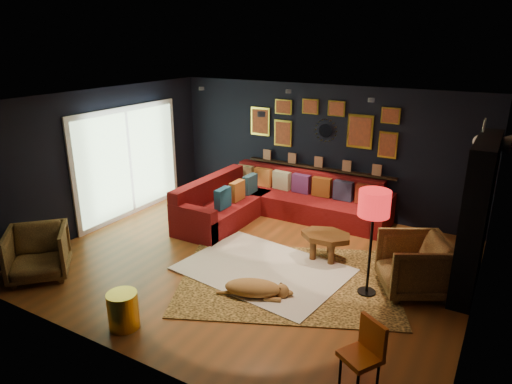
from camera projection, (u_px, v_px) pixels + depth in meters
The scene contains 20 objects.
floor at pixel (253, 261), 7.46m from camera, with size 6.50×6.50×0.00m, color brown.
room_walls at pixel (252, 167), 6.94m from camera, with size 6.50×6.50×6.50m.
sectional at pixel (272, 203), 9.13m from camera, with size 3.41×2.69×0.86m.
ledge at pixel (319, 168), 9.36m from camera, with size 3.20×0.12×0.04m, color black.
gallery_wall at pixel (321, 125), 9.11m from camera, with size 3.15×0.04×1.02m.
sunburst_mirror at pixel (326, 131), 9.09m from camera, with size 0.47×0.16×0.47m.
fireplace at pixel (475, 221), 6.40m from camera, with size 0.31×1.60×2.20m.
deer_head at pixel (493, 143), 6.46m from camera, with size 0.50×0.28×0.45m.
sliding_door at pixel (129, 162), 9.11m from camera, with size 0.06×2.80×2.20m.
ceiling_spots at pixel (278, 97), 7.29m from camera, with size 3.30×2.50×0.06m.
shag_rug at pixel (263, 270), 7.14m from camera, with size 2.45×1.78×0.03m, color white.
leopard_rug at pixel (287, 280), 6.84m from camera, with size 3.17×2.26×0.02m, color #DDAA51.
coffee_table at pixel (326, 239), 7.40m from camera, with size 0.87×0.67×0.42m.
pouf at pixel (228, 210), 9.04m from camera, with size 0.54×0.54×0.35m, color maroon.
armchair_left at pixel (38, 251), 6.85m from camera, with size 0.83×0.78×0.86m, color #B88840.
armchair_right at pixel (414, 262), 6.43m from camera, with size 0.89×0.83×0.92m, color #B88840.
gold_stool at pixel (123, 310), 5.69m from camera, with size 0.38×0.38×0.48m, color yellow.
orange_chair at pixel (365, 349), 4.66m from camera, with size 0.49×0.49×0.77m.
floor_lamp at pixel (374, 208), 6.09m from camera, with size 0.43×0.43×1.55m.
dog at pixel (253, 285), 6.37m from camera, with size 1.09×0.54×0.34m, color #B1803E, non-canonical shape.
Camera 1 is at (3.39, -5.77, 3.48)m, focal length 32.00 mm.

